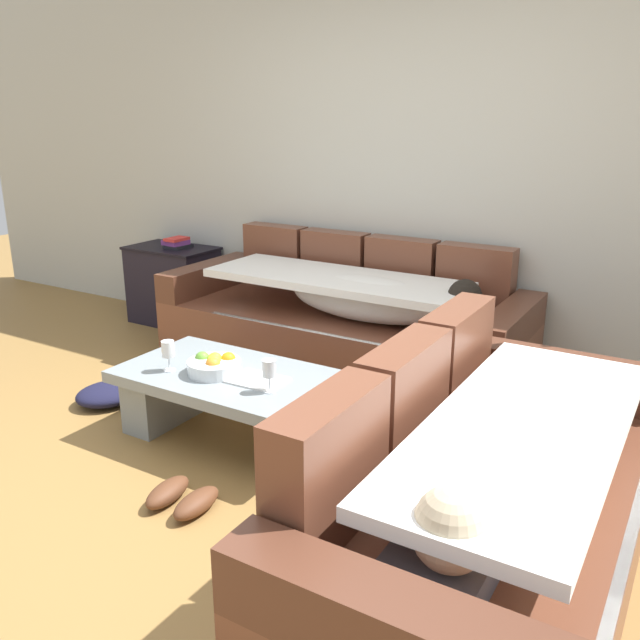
% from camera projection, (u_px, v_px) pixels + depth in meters
% --- Properties ---
extents(ground_plane, '(14.00, 14.00, 0.00)m').
position_uv_depth(ground_plane, '(215.00, 490.00, 3.09)').
color(ground_plane, olive).
extents(back_wall, '(9.00, 0.10, 2.70)m').
position_uv_depth(back_wall, '(412.00, 165.00, 4.44)').
color(back_wall, beige).
rests_on(back_wall, ground_plane).
extents(couch_along_wall, '(2.44, 0.92, 0.88)m').
position_uv_depth(couch_along_wall, '(347.00, 325.00, 4.41)').
color(couch_along_wall, brown).
rests_on(couch_along_wall, ground_plane).
extents(couch_near_window, '(0.92, 2.03, 0.88)m').
position_uv_depth(couch_near_window, '(490.00, 506.00, 2.37)').
color(couch_near_window, brown).
rests_on(couch_near_window, ground_plane).
extents(coffee_table, '(1.20, 0.68, 0.38)m').
position_uv_depth(coffee_table, '(232.00, 398.00, 3.51)').
color(coffee_table, gray).
rests_on(coffee_table, ground_plane).
extents(fruit_bowl, '(0.28, 0.28, 0.10)m').
position_uv_depth(fruit_bowl, '(214.00, 365.00, 3.46)').
color(fruit_bowl, silver).
rests_on(fruit_bowl, coffee_table).
extents(wine_glass_near_left, '(0.07, 0.07, 0.17)m').
position_uv_depth(wine_glass_near_left, '(168.00, 350.00, 3.46)').
color(wine_glass_near_left, silver).
rests_on(wine_glass_near_left, coffee_table).
extents(wine_glass_near_right, '(0.07, 0.07, 0.17)m').
position_uv_depth(wine_glass_near_right, '(269.00, 370.00, 3.20)').
color(wine_glass_near_right, silver).
rests_on(wine_glass_near_right, coffee_table).
extents(open_magazine, '(0.29, 0.22, 0.01)m').
position_uv_depth(open_magazine, '(258.00, 380.00, 3.36)').
color(open_magazine, white).
rests_on(open_magazine, coffee_table).
extents(side_cabinet, '(0.72, 0.44, 0.64)m').
position_uv_depth(side_cabinet, '(174.00, 285.00, 5.47)').
color(side_cabinet, black).
rests_on(side_cabinet, ground_plane).
extents(book_stack_on_cabinet, '(0.19, 0.21, 0.09)m').
position_uv_depth(book_stack_on_cabinet, '(177.00, 243.00, 5.33)').
color(book_stack_on_cabinet, black).
rests_on(book_stack_on_cabinet, side_cabinet).
extents(pair_of_shoes, '(0.31, 0.28, 0.09)m').
position_uv_depth(pair_of_shoes, '(182.00, 498.00, 2.95)').
color(pair_of_shoes, '#59331E').
rests_on(pair_of_shoes, ground_plane).
extents(crumpled_garment, '(0.46, 0.50, 0.12)m').
position_uv_depth(crumpled_garment, '(110.00, 394.00, 4.00)').
color(crumpled_garment, '#191933').
rests_on(crumpled_garment, ground_plane).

